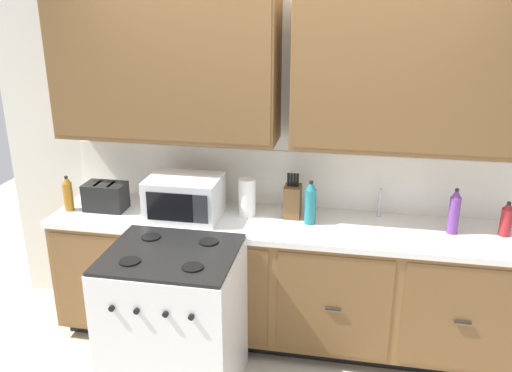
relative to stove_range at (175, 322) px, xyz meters
name	(u,v)px	position (x,y,z in m)	size (l,w,h in m)	color
ground_plane	(272,364)	(0.54, 0.33, -0.47)	(8.00, 8.00, 0.00)	#B2A893
wall_unit	(287,104)	(0.55, 0.83, 1.18)	(4.28, 0.40, 2.50)	silver
counter_run	(280,280)	(0.54, 0.63, -0.01)	(3.11, 0.64, 0.91)	black
stove_range	(175,322)	(0.00, 0.00, 0.00)	(0.76, 0.68, 0.95)	white
microwave	(184,198)	(-0.10, 0.59, 0.57)	(0.48, 0.37, 0.28)	white
toaster	(106,196)	(-0.69, 0.62, 0.53)	(0.28, 0.18, 0.19)	black
knife_block	(293,201)	(0.61, 0.73, 0.55)	(0.11, 0.14, 0.31)	brown
sink_faucet	(380,203)	(1.18, 0.84, 0.53)	(0.02, 0.02, 0.20)	#B2B5BA
paper_towel_roll	(247,197)	(0.30, 0.70, 0.56)	(0.12, 0.12, 0.26)	white
bottle_violet	(454,212)	(1.63, 0.65, 0.58)	(0.07, 0.07, 0.30)	#663384
bottle_teal	(310,203)	(0.74, 0.64, 0.58)	(0.07, 0.07, 0.29)	#1E707A
bottle_amber	(68,194)	(-0.93, 0.56, 0.56)	(0.07, 0.07, 0.25)	#9E6619
bottle_red	(506,219)	(1.95, 0.68, 0.54)	(0.07, 0.07, 0.22)	maroon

